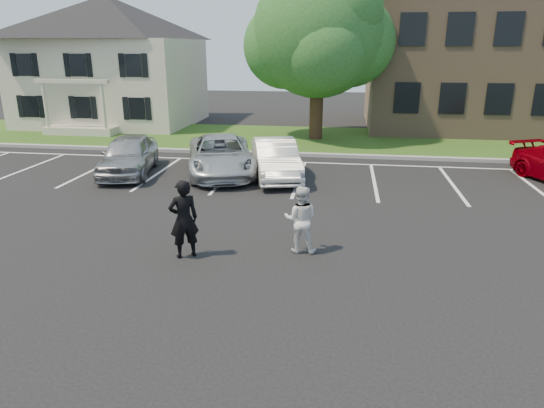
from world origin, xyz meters
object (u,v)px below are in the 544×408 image
object	(u,v)px
house	(111,62)
man_white_shirt	(301,219)
car_silver_minivan	(221,155)
tree	(320,35)
car_white_sedan	(276,159)
man_black_suit	(184,219)
car_silver_west	(129,155)

from	to	relation	value
house	man_white_shirt	distance (m)	23.42
car_silver_minivan	tree	bearing A→B (deg)	50.51
man_white_shirt	car_white_sedan	size ratio (longest dim) A/B	0.38
tree	man_white_shirt	xyz separation A→B (m)	(0.48, -15.06, -4.52)
man_black_suit	car_silver_west	bearing A→B (deg)	-89.36
house	man_black_suit	world-z (taller)	house
man_black_suit	tree	bearing A→B (deg)	-129.90
tree	man_black_suit	distance (m)	16.51
man_white_shirt	car_silver_west	distance (m)	9.86
car_silver_west	house	bearing A→B (deg)	105.82
car_silver_west	car_silver_minivan	size ratio (longest dim) A/B	0.84
car_silver_west	car_white_sedan	size ratio (longest dim) A/B	1.01
tree	car_silver_minivan	size ratio (longest dim) A/B	1.67
man_white_shirt	car_silver_west	bearing A→B (deg)	-40.54
tree	car_silver_west	size ratio (longest dim) A/B	1.98
house	car_silver_west	world-z (taller)	house
man_black_suit	car_white_sedan	world-z (taller)	man_black_suit
house	car_silver_minivan	xyz separation A→B (m)	(9.89, -11.67, -3.09)
house	tree	world-z (taller)	tree
tree	man_white_shirt	size ratio (longest dim) A/B	5.29
car_white_sedan	man_black_suit	bearing A→B (deg)	-113.33
house	man_black_suit	distance (m)	22.56
man_white_shirt	car_silver_minivan	world-z (taller)	man_white_shirt
man_white_shirt	car_silver_minivan	xyz separation A→B (m)	(-3.78, 7.11, -0.10)
man_black_suit	car_white_sedan	distance (m)	7.65
car_silver_west	tree	bearing A→B (deg)	39.43
man_white_shirt	car_silver_west	size ratio (longest dim) A/B	0.37
man_black_suit	car_silver_minivan	distance (m)	7.90
tree	car_white_sedan	world-z (taller)	tree
man_white_shirt	car_white_sedan	distance (m)	7.05
man_black_suit	car_white_sedan	size ratio (longest dim) A/B	0.43
house	tree	xyz separation A→B (m)	(13.19, -3.73, 1.52)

